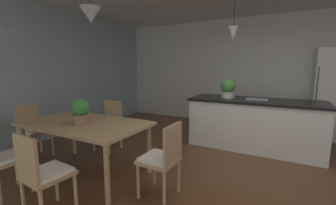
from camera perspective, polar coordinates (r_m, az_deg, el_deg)
ground_plane at (r=3.07m, az=21.26°, el=-20.69°), size 10.00×8.40×0.04m
wall_back_kitchen at (r=5.94m, az=25.95°, el=6.98°), size 10.00×0.12×2.70m
window_wall_left_glazing at (r=5.07m, az=-30.26°, el=6.46°), size 0.06×8.40×2.70m
dining_table at (r=3.23m, az=-20.71°, el=-5.98°), size 1.70×0.98×0.73m
chair_near_right at (r=2.52m, az=-29.80°, el=-15.51°), size 0.43×0.43×0.87m
chair_kitchen_end at (r=2.54m, az=-1.41°, el=-14.05°), size 0.41×0.41×0.87m
chair_window_end at (r=4.25m, az=-31.54°, el=-5.89°), size 0.40×0.40×0.87m
chair_far_left at (r=4.13m, az=-15.10°, el=-5.26°), size 0.42×0.42×0.87m
chair_near_left at (r=3.16m, az=-37.34°, el=-11.27°), size 0.41×0.41×0.87m
kitchen_island at (r=4.35m, az=21.38°, el=-5.02°), size 2.29×0.89×0.91m
refrigerator at (r=5.62m, az=36.78°, el=1.73°), size 0.68×0.67×1.86m
pendant_over_table at (r=3.13m, az=-19.45°, el=20.69°), size 0.26×0.26×0.67m
pendant_over_island_main at (r=4.34m, az=16.58°, el=16.78°), size 0.19×0.19×0.74m
potted_plant_on_island at (r=4.33m, az=15.35°, el=3.62°), size 0.27×0.27×0.36m
potted_plant_on_table at (r=3.10m, az=-21.75°, el=-2.11°), size 0.23×0.23×0.34m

